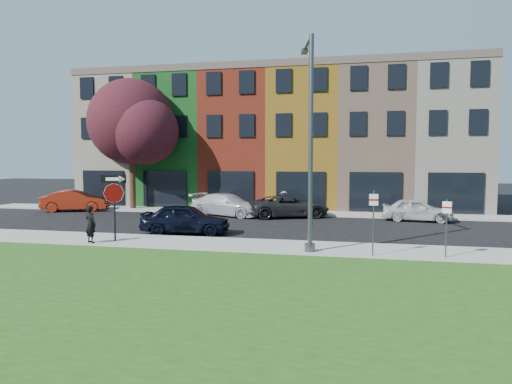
% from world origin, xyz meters
% --- Properties ---
extents(ground, '(120.00, 120.00, 0.00)m').
position_xyz_m(ground, '(0.00, 0.00, 0.00)').
color(ground, black).
rests_on(ground, ground).
extents(sidewalk_near, '(40.00, 3.00, 0.12)m').
position_xyz_m(sidewalk_near, '(2.00, 3.00, 0.06)').
color(sidewalk_near, gray).
rests_on(sidewalk_near, ground).
extents(sidewalk_far, '(40.00, 2.40, 0.12)m').
position_xyz_m(sidewalk_far, '(-3.00, 15.00, 0.06)').
color(sidewalk_far, gray).
rests_on(sidewalk_far, ground).
extents(rowhouse_block, '(30.00, 10.12, 10.00)m').
position_xyz_m(rowhouse_block, '(-2.50, 21.18, 4.99)').
color(rowhouse_block, beige).
rests_on(rowhouse_block, ground).
extents(stop_sign, '(1.01, 0.38, 2.85)m').
position_xyz_m(stop_sign, '(-6.43, 2.61, 2.16)').
color(stop_sign, black).
rests_on(stop_sign, sidewalk_near).
extents(man, '(0.86, 0.81, 1.58)m').
position_xyz_m(man, '(-7.21, 2.02, 0.91)').
color(man, black).
rests_on(man, sidewalk_near).
extents(sedan_near, '(2.71, 4.70, 1.47)m').
position_xyz_m(sedan_near, '(-4.40, 5.74, 0.73)').
color(sedan_near, black).
rests_on(sedan_near, ground).
extents(parked_car_red, '(4.63, 5.55, 1.48)m').
position_xyz_m(parked_car_red, '(-15.53, 13.30, 0.74)').
color(parked_car_red, maroon).
rests_on(parked_car_red, ground).
extents(parked_car_silver, '(4.65, 6.01, 1.43)m').
position_xyz_m(parked_car_silver, '(-4.36, 13.02, 0.72)').
color(parked_car_silver, silver).
rests_on(parked_car_silver, ground).
extents(parked_car_dark, '(5.87, 6.66, 1.40)m').
position_xyz_m(parked_car_dark, '(-0.36, 13.16, 0.70)').
color(parked_car_dark, black).
rests_on(parked_car_dark, ground).
extents(parked_car_white, '(2.45, 4.32, 1.35)m').
position_xyz_m(parked_car_white, '(7.28, 12.97, 0.68)').
color(parked_car_white, silver).
rests_on(parked_car_white, ground).
extents(street_lamp, '(0.87, 2.54, 8.17)m').
position_xyz_m(street_lamp, '(1.97, 2.38, 4.24)').
color(street_lamp, '#494C4F').
rests_on(street_lamp, sidewalk_near).
extents(parking_sign_a, '(0.32, 0.10, 2.40)m').
position_xyz_m(parking_sign_a, '(4.35, 1.89, 1.60)').
color(parking_sign_a, '#494C4F').
rests_on(parking_sign_a, sidewalk_near).
extents(parking_sign_b, '(0.30, 0.16, 2.11)m').
position_xyz_m(parking_sign_b, '(6.90, 2.14, 1.44)').
color(parking_sign_b, '#494C4F').
rests_on(parking_sign_b, sidewalk_near).
extents(tree_purple, '(7.33, 6.41, 9.26)m').
position_xyz_m(tree_purple, '(-11.93, 15.14, 6.16)').
color(tree_purple, black).
rests_on(tree_purple, sidewalk_far).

